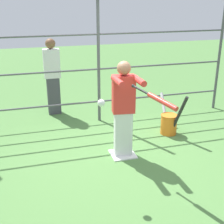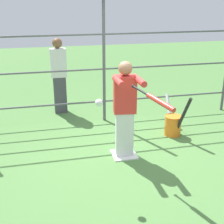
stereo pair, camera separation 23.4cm
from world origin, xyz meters
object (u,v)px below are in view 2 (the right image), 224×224
batter (125,107)px  bat_bucket (173,124)px  softball_in_flight (99,103)px  bystander_behind_fence (59,75)px  baseball_bat_swinging (157,100)px

batter → bat_bucket: (-1.12, -0.59, -0.63)m
softball_in_flight → bat_bucket: softball_in_flight is taller
bystander_behind_fence → batter: bearing=110.5°
softball_in_flight → bystander_behind_fence: size_ratio=0.06×
batter → bat_bucket: bearing=-152.2°
batter → softball_in_flight: 1.06m
softball_in_flight → bystander_behind_fence: (0.30, -3.11, -0.38)m
baseball_bat_swinging → softball_in_flight: baseball_bat_swinging is taller
baseball_bat_swinging → bat_bucket: baseball_bat_swinging is taller
baseball_bat_swinging → bat_bucket: size_ratio=0.83×
batter → softball_in_flight: bearing=54.8°
batter → bat_bucket: size_ratio=1.58×
batter → baseball_bat_swinging: size_ratio=1.90×
softball_in_flight → bystander_behind_fence: bearing=-84.5°
softball_in_flight → bat_bucket: size_ratio=0.10×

